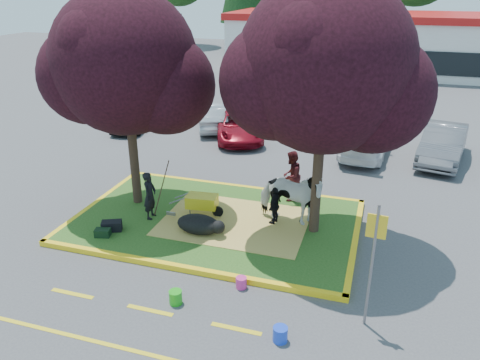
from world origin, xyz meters
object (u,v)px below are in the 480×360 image
(cow, at_px, (290,197))
(handler, at_px, (150,195))
(car_black, at_px, (134,117))
(bucket_green, at_px, (176,297))
(bucket_pink, at_px, (241,283))
(bucket_blue, at_px, (280,334))
(car_silver, at_px, (213,116))
(calf, at_px, (199,224))
(wheelbarrow, at_px, (202,201))
(sign_post, at_px, (373,253))

(cow, height_order, handler, cow)
(cow, height_order, car_black, cow)
(bucket_green, distance_m, bucket_pink, 1.58)
(bucket_green, bearing_deg, bucket_pink, 38.87)
(handler, height_order, bucket_blue, handler)
(car_black, bearing_deg, bucket_pink, -57.94)
(handler, bearing_deg, car_silver, 5.41)
(calf, height_order, car_black, car_black)
(bucket_blue, height_order, car_silver, car_silver)
(handler, distance_m, bucket_pink, 4.31)
(wheelbarrow, distance_m, bucket_blue, 5.62)
(calf, xyz_separation_m, sign_post, (4.70, -2.32, 1.32))
(calf, height_order, handler, handler)
(bucket_blue, xyz_separation_m, car_silver, (-6.45, 13.46, 0.46))
(handler, xyz_separation_m, car_silver, (-1.63, 9.67, -0.25))
(bucket_blue, height_order, car_black, car_black)
(calf, xyz_separation_m, handler, (-1.71, 0.45, 0.45))
(cow, bearing_deg, bucket_blue, -163.96)
(bucket_pink, relative_size, car_black, 0.08)
(bucket_blue, bearing_deg, calf, 132.89)
(handler, height_order, car_black, handler)
(sign_post, distance_m, bucket_blue, 2.47)
(cow, distance_m, bucket_green, 4.63)
(calf, distance_m, bucket_green, 2.95)
(bucket_green, bearing_deg, car_silver, 106.87)
(car_silver, bearing_deg, bucket_green, 84.81)
(calf, xyz_separation_m, bucket_blue, (3.11, -3.35, -0.26))
(bucket_pink, height_order, car_silver, car_silver)
(handler, bearing_deg, wheelbarrow, -69.27)
(calf, distance_m, car_silver, 10.65)
(car_black, bearing_deg, cow, -46.32)
(wheelbarrow, bearing_deg, handler, -161.52)
(bucket_pink, bearing_deg, handler, 146.62)
(wheelbarrow, distance_m, car_black, 10.25)
(car_black, distance_m, car_silver, 3.82)
(wheelbarrow, xyz_separation_m, car_black, (-6.64, 7.81, 0.02))
(cow, distance_m, calf, 2.73)
(handler, bearing_deg, bucket_pink, -127.54)
(bucket_blue, xyz_separation_m, car_black, (-10.07, 12.25, 0.44))
(car_black, bearing_deg, calf, -59.11)
(bucket_green, relative_size, car_silver, 0.08)
(cow, bearing_deg, handler, 108.99)
(wheelbarrow, bearing_deg, sign_post, -40.63)
(cow, height_order, wheelbarrow, cow)
(calf, bearing_deg, handler, 141.56)
(bucket_green, distance_m, car_black, 14.01)
(sign_post, xyz_separation_m, bucket_blue, (-1.59, -1.03, -1.58))
(handler, xyz_separation_m, sign_post, (6.41, -2.76, 0.87))
(calf, xyz_separation_m, car_silver, (-3.34, 10.11, 0.20))
(car_silver, bearing_deg, calf, 86.20)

